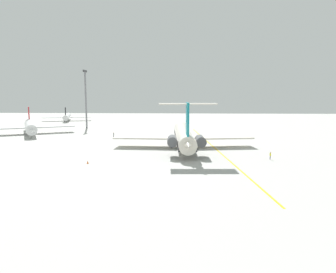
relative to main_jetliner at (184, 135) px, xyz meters
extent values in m
plane|color=#ADADA8|center=(4.48, -4.79, -3.25)|extent=(308.13, 308.13, 0.00)
cylinder|color=silver|center=(1.15, 0.06, -0.05)|extent=(36.18, 5.73, 3.84)
cone|color=silver|center=(19.14, 1.01, -0.05)|extent=(4.19, 3.89, 3.69)
cone|color=silver|center=(-16.84, -0.89, 0.30)|extent=(5.77, 3.56, 3.27)
cube|color=black|center=(1.15, 0.06, -0.92)|extent=(35.38, 5.77, 0.85)
cube|color=silver|center=(1.43, 10.02, -0.72)|extent=(6.83, 16.30, 0.38)
cube|color=silver|center=(2.47, -9.81, -0.72)|extent=(8.44, 16.75, 0.38)
cylinder|color=#515156|center=(-11.40, 2.50, 0.24)|extent=(4.91, 2.48, 2.23)
cube|color=silver|center=(-11.37, 1.83, 0.24)|extent=(2.94, 1.38, 0.46)
cylinder|color=#515156|center=(-11.08, -3.68, 0.24)|extent=(4.91, 2.48, 2.23)
cube|color=silver|center=(-11.12, -3.01, 0.24)|extent=(2.94, 1.38, 0.46)
cube|color=teal|center=(-14.44, -0.76, 5.27)|extent=(5.22, 0.66, 6.80)
cube|color=silver|center=(-15.00, 2.30, 8.40)|extent=(3.89, 5.79, 0.27)
cube|color=silver|center=(-14.68, -3.86, 8.40)|extent=(3.89, 5.79, 0.27)
cylinder|color=black|center=(12.14, 0.64, -1.80)|extent=(0.42, 0.42, 2.91)
cylinder|color=black|center=(-0.21, 3.07, -1.80)|extent=(0.42, 0.42, 2.91)
cylinder|color=black|center=(0.11, -3.07, -1.80)|extent=(0.42, 0.42, 2.91)
cylinder|color=white|center=(27.28, 54.09, -0.58)|extent=(27.06, 16.77, 3.45)
cone|color=white|center=(14.58, 47.22, -0.58)|extent=(4.05, 4.23, 3.28)
cube|color=white|center=(31.24, 46.76, -0.93)|extent=(10.69, 13.99, 0.41)
cube|color=white|center=(23.33, 61.41, -0.93)|extent=(10.69, 13.99, 0.41)
cube|color=#B2191E|center=(38.06, 59.91, 3.50)|extent=(3.48, 2.10, 4.71)
cylinder|color=black|center=(27.28, 54.09, -2.09)|extent=(0.41, 0.41, 2.32)
cylinder|color=white|center=(84.00, 62.58, -1.01)|extent=(24.07, 10.02, 2.91)
cone|color=white|center=(95.60, 66.20, -1.01)|extent=(3.09, 3.34, 2.76)
cube|color=white|center=(81.92, 69.26, -1.30)|extent=(7.34, 11.85, 0.35)
cube|color=white|center=(86.09, 55.89, -1.30)|extent=(7.34, 11.85, 0.35)
cube|color=black|center=(74.17, 59.51, 2.43)|extent=(3.11, 1.22, 3.96)
cylinder|color=black|center=(84.00, 62.58, -2.28)|extent=(0.35, 0.35, 1.96)
cylinder|color=black|center=(-13.76, -18.16, -2.86)|extent=(0.10, 0.10, 0.79)
cylinder|color=black|center=(-13.90, -18.17, -2.86)|extent=(0.10, 0.10, 0.79)
cylinder|color=yellow|center=(-13.83, -18.16, -2.15)|extent=(0.27, 0.27, 0.63)
sphere|color=tan|center=(-13.83, -18.16, -1.71)|extent=(0.25, 0.25, 0.25)
cylinder|color=yellow|center=(-13.65, -18.16, -2.12)|extent=(0.07, 0.07, 0.53)
cylinder|color=yellow|center=(-14.00, -18.17, -2.12)|extent=(0.07, 0.07, 0.53)
cylinder|color=black|center=(19.14, 22.47, -2.86)|extent=(0.10, 0.10, 0.78)
cylinder|color=black|center=(19.21, 22.59, -2.86)|extent=(0.10, 0.10, 0.78)
cylinder|color=gray|center=(19.18, 22.53, -2.16)|extent=(0.26, 0.26, 0.62)
sphere|color=tan|center=(19.18, 22.53, -1.73)|extent=(0.24, 0.24, 0.24)
cylinder|color=gray|center=(19.09, 22.38, -2.13)|extent=(0.07, 0.07, 0.52)
cylinder|color=gray|center=(19.26, 22.68, -2.13)|extent=(0.07, 0.07, 0.52)
cone|color=#EA590F|center=(-19.46, 18.94, -2.98)|extent=(0.40, 0.40, 0.55)
cone|color=#EA590F|center=(21.01, -11.81, -2.98)|extent=(0.40, 0.40, 0.55)
cone|color=#EA590F|center=(21.37, 13.74, -2.98)|extent=(0.40, 0.40, 0.55)
cube|color=gold|center=(1.15, -7.94, -3.25)|extent=(87.40, 8.41, 0.01)
cylinder|color=slate|center=(47.43, 40.30, 8.23)|extent=(0.70, 0.70, 22.96)
cube|color=#424244|center=(47.43, 40.30, 20.20)|extent=(4.00, 0.60, 0.60)
cube|color=#2D2D30|center=(45.93, 40.30, 19.85)|extent=(0.70, 0.50, 0.44)
cube|color=#2D2D30|center=(48.93, 40.30, 19.85)|extent=(0.70, 0.50, 0.44)
camera|label=1|loc=(-78.02, 0.09, 10.01)|focal=32.84mm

